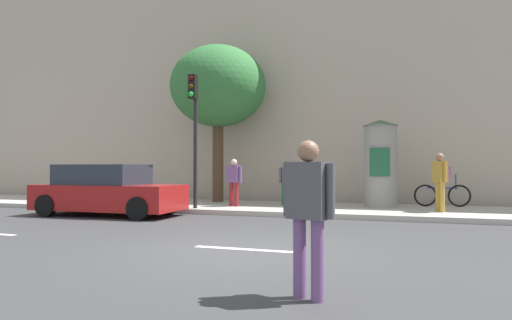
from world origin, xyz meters
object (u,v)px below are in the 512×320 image
at_px(poster_column, 380,163).
at_px(street_tree, 218,87).
at_px(pedestrian_with_backpack, 234,179).
at_px(bicycle_leaning, 442,195).
at_px(parked_car_silver, 107,191).
at_px(pedestrian_in_dark_shirt, 286,180).
at_px(pedestrian_in_light_jacket, 441,177).
at_px(traffic_light, 194,118).
at_px(pedestrian_tallest, 309,204).

relative_size(poster_column, street_tree, 0.48).
xyz_separation_m(pedestrian_with_backpack, bicycle_leaning, (6.52, 1.96, -0.52)).
distance_m(street_tree, parked_car_silver, 5.90).
height_order(pedestrian_in_dark_shirt, pedestrian_in_light_jacket, pedestrian_in_light_jacket).
bearing_deg(traffic_light, poster_column, 23.64).
relative_size(pedestrian_in_light_jacket, parked_car_silver, 0.39).
bearing_deg(parked_car_silver, street_tree, 67.13).
xyz_separation_m(traffic_light, pedestrian_in_light_jacket, (7.22, 1.28, -1.79)).
bearing_deg(traffic_light, pedestrian_in_light_jacket, 10.08).
height_order(pedestrian_in_light_jacket, parked_car_silver, pedestrian_in_light_jacket).
xyz_separation_m(traffic_light, pedestrian_tallest, (5.20, -7.75, -1.94)).
bearing_deg(pedestrian_with_backpack, traffic_light, -127.07).
distance_m(traffic_light, pedestrian_tallest, 9.53).
xyz_separation_m(poster_column, pedestrian_tallest, (-0.30, -10.16, -0.56)).
bearing_deg(pedestrian_tallest, traffic_light, 123.85).
relative_size(traffic_light, pedestrian_in_dark_shirt, 2.80).
relative_size(pedestrian_tallest, bicycle_leaning, 0.97).
height_order(pedestrian_tallest, pedestrian_in_dark_shirt, pedestrian_tallest).
distance_m(poster_column, bicycle_leaning, 2.29).
height_order(pedestrian_with_backpack, parked_car_silver, pedestrian_with_backpack).
xyz_separation_m(poster_column, pedestrian_with_backpack, (-4.62, -1.23, -0.53)).
bearing_deg(parked_car_silver, poster_column, 26.15).
height_order(street_tree, pedestrian_in_light_jacket, street_tree).
height_order(street_tree, pedestrian_with_backpack, street_tree).
height_order(traffic_light, pedestrian_tallest, traffic_light).
bearing_deg(pedestrian_in_light_jacket, bicycle_leaning, 84.15).
height_order(poster_column, street_tree, street_tree).
bearing_deg(poster_column, pedestrian_in_dark_shirt, -174.93).
relative_size(poster_column, pedestrian_in_light_jacket, 1.68).
relative_size(poster_column, parked_car_silver, 0.65).
bearing_deg(bicycle_leaning, poster_column, -159.07).
bearing_deg(bicycle_leaning, parked_car_silver, -154.85).
distance_m(poster_column, pedestrian_with_backpack, 4.81).
bearing_deg(pedestrian_tallest, parked_car_silver, 139.05).
distance_m(pedestrian_in_light_jacket, parked_car_silver, 9.76).
bearing_deg(pedestrian_in_dark_shirt, pedestrian_in_light_jacket, -10.06).
bearing_deg(pedestrian_in_light_jacket, street_tree, 168.43).
bearing_deg(traffic_light, pedestrian_in_dark_shirt, 41.46).
height_order(poster_column, pedestrian_tallest, poster_column).
relative_size(pedestrian_in_dark_shirt, parked_car_silver, 0.34).
distance_m(pedestrian_in_dark_shirt, parked_car_silver, 5.77).
height_order(traffic_light, poster_column, traffic_light).
distance_m(pedestrian_in_dark_shirt, pedestrian_with_backpack, 1.81).
relative_size(street_tree, pedestrian_tallest, 3.44).
relative_size(pedestrian_tallest, pedestrian_with_backpack, 1.10).
height_order(poster_column, bicycle_leaning, poster_column).
relative_size(street_tree, bicycle_leaning, 3.33).
relative_size(pedestrian_in_dark_shirt, bicycle_leaning, 0.84).
distance_m(poster_column, pedestrian_in_light_jacket, 2.09).
relative_size(pedestrian_tallest, pedestrian_in_dark_shirt, 1.15).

